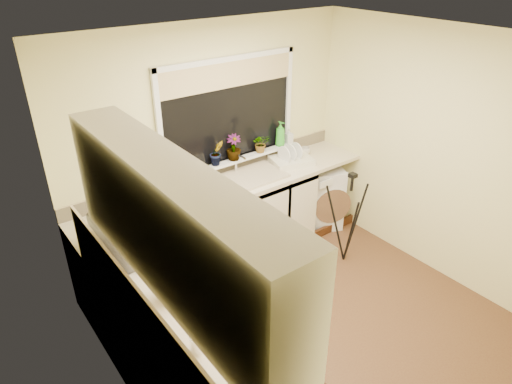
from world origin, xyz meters
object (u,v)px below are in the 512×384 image
object	(u,v)px
tripod	(348,219)
soap_bottle_clear	(289,136)
laptop	(164,201)
plant_d	(261,143)
dish_rack	(291,161)
microwave	(128,234)
steel_jar	(196,344)
kettle	(169,285)
plant_a	(185,163)
soap_bottle_green	(280,134)
cup_back	(306,151)
plant_b	(217,153)
plant_c	(234,148)
washing_machine	(316,195)

from	to	relation	value
tripod	soap_bottle_clear	distance (m)	1.15
laptop	plant_d	distance (m)	1.30
dish_rack	microwave	bearing A→B (deg)	-152.27
dish_rack	steel_jar	distance (m)	2.76
plant_d	kettle	bearing A→B (deg)	-143.49
plant_a	soap_bottle_green	bearing A→B (deg)	-0.42
cup_back	plant_a	bearing A→B (deg)	175.63
dish_rack	cup_back	bearing A→B (deg)	32.12
microwave	kettle	bearing A→B (deg)	171.25
plant_d	soap_bottle_clear	xyz separation A→B (m)	(0.40, 0.01, -0.02)
laptop	soap_bottle_clear	xyz separation A→B (m)	(1.68, 0.20, 0.17)
plant_a	plant_b	size ratio (longest dim) A/B	0.84
laptop	soap_bottle_clear	world-z (taller)	soap_bottle_clear
kettle	steel_jar	xyz separation A→B (m)	(-0.10, -0.51, -0.05)
plant_a	soap_bottle_clear	distance (m)	1.32
plant_a	cup_back	xyz separation A→B (m)	(1.49, -0.11, -0.22)
plant_c	kettle	bearing A→B (deg)	-137.26
washing_machine	microwave	distance (m)	2.61
laptop	soap_bottle_green	world-z (taller)	soap_bottle_green
dish_rack	kettle	bearing A→B (deg)	-136.08
kettle	tripod	bearing A→B (deg)	9.73
plant_b	plant_c	bearing A→B (deg)	0.60
kettle	cup_back	size ratio (longest dim) A/B	1.90
plant_d	tripod	bearing A→B (deg)	-66.92
tripod	cup_back	size ratio (longest dim) A/B	9.52
dish_rack	soap_bottle_clear	xyz separation A→B (m)	(0.12, 0.19, 0.20)
kettle	soap_bottle_green	distance (m)	2.50
steel_jar	cup_back	distance (m)	3.05
dish_rack	microwave	world-z (taller)	microwave
steel_jar	plant_c	bearing A→B (deg)	50.06
kettle	soap_bottle_green	xyz separation A→B (m)	(2.09, 1.35, 0.19)
plant_c	cup_back	size ratio (longest dim) A/B	2.48
washing_machine	soap_bottle_green	bearing A→B (deg)	174.90
microwave	plant_b	bearing A→B (deg)	-70.40
steel_jar	plant_a	distance (m)	2.13
washing_machine	steel_jar	bearing A→B (deg)	-123.53
plant_a	plant_b	world-z (taller)	plant_b
dish_rack	washing_machine	bearing A→B (deg)	10.83
tripod	plant_d	distance (m)	1.22
steel_jar	cup_back	world-z (taller)	steel_jar
plant_c	cup_back	bearing A→B (deg)	-6.28
tripod	plant_c	world-z (taller)	plant_c
plant_c	washing_machine	bearing A→B (deg)	-12.09
kettle	cup_back	bearing A→B (deg)	27.59
washing_machine	plant_c	bearing A→B (deg)	-168.00
plant_a	soap_bottle_clear	world-z (taller)	plant_a
kettle	plant_c	distance (m)	2.00
soap_bottle_clear	washing_machine	bearing A→B (deg)	-38.63
plant_a	soap_bottle_clear	bearing A→B (deg)	-0.50
kettle	microwave	bearing A→B (deg)	89.60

